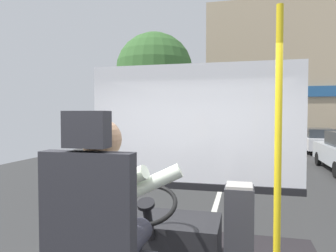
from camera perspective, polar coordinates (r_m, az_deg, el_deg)
The scene contains 10 objects.
ground at distance 10.95m, azimuth 10.59°, elevation -8.80°, with size 18.00×44.00×0.06m.
bus_driver at distance 1.83m, azimuth -11.25°, elevation -15.08°, with size 0.79×0.55×0.82m.
steering_console at distance 3.02m, azimuth -1.60°, elevation -19.98°, with size 1.10×0.94×0.77m.
handrail_pole at distance 2.05m, azimuth 19.72°, elevation -7.55°, with size 0.04×0.04×2.03m.
fare_box at distance 2.53m, azimuth 13.03°, elevation -19.76°, with size 0.21×0.23×0.83m.
windshield_panel at distance 3.62m, azimuth 4.52°, elevation -2.75°, with size 2.50×0.08×1.48m.
street_tree at distance 14.23m, azimuth -2.52°, elevation 10.07°, with size 3.49×3.49×5.76m.
shop_building at distance 22.08m, azimuth 23.59°, elevation 8.17°, with size 11.89×5.59×8.84m.
parked_car_white at distance 18.63m, azimuth 26.06°, elevation -2.31°, with size 1.76×4.19×1.29m.
parked_car_green at distance 23.29m, azimuth 23.71°, elevation -1.46°, with size 1.76×4.27×1.24m.
Camera 1 is at (0.58, -1.94, 2.06)m, focal length 32.81 mm.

